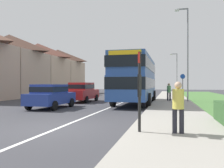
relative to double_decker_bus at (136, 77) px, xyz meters
The scene contains 13 objects.
ground_plane 11.00m from the double_decker_bus, 96.95° to the right, with size 120.00×120.00×0.00m, color #38383D.
lane_marking_centre 3.69m from the double_decker_bus, 115.74° to the right, with size 0.14×60.00×0.01m, color silver.
pavement_near_side 5.91m from the double_decker_bus, 58.42° to the right, with size 3.20×68.00×0.12m, color #9E998E.
double_decker_bus is the anchor object (origin of this frame).
parked_car_blue 7.00m from the double_decker_bus, 135.82° to the right, with size 1.95×3.91×1.58m.
parked_car_red 5.09m from the double_decker_bus, behind, with size 1.90×4.33×1.73m.
pedestrian_at_stop 11.54m from the double_decker_bus, 75.63° to the right, with size 0.34×0.34×1.67m.
pedestrian_walking_away 3.73m from the double_decker_bus, 42.58° to the left, with size 0.34×0.34×1.67m.
bus_stop_sign 11.33m from the double_decker_bus, 81.39° to the right, with size 0.09×0.52×2.60m.
cycle_route_sign 5.23m from the double_decker_bus, 42.25° to the left, with size 0.44×0.08×2.52m.
street_lamp_mid 5.29m from the double_decker_bus, 28.84° to the left, with size 1.14×0.20×8.15m.
street_lamp_far 21.14m from the double_decker_bus, 79.56° to the left, with size 1.14×0.20×6.67m.
house_terrace_far_side 19.01m from the double_decker_bus, 151.61° to the left, with size 7.98×25.22×7.77m.
Camera 1 is at (3.87, -7.46, 1.60)m, focal length 36.14 mm.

